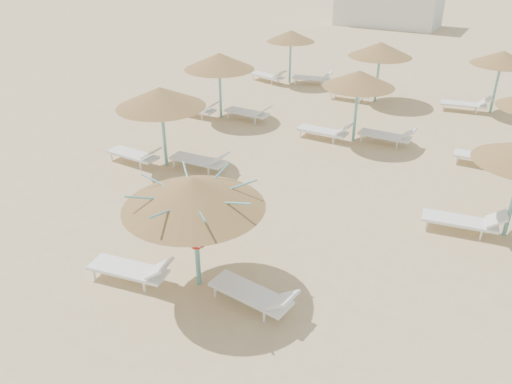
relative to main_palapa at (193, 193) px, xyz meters
The scene contains 6 objects.
ground 2.36m from the main_palapa, 77.65° to the left, with size 120.00×120.00×0.00m, color tan.
main_palapa is the anchor object (origin of this frame).
lounger_main_a 2.49m from the main_palapa, 153.95° to the right, with size 2.05×0.91×0.72m.
lounger_main_b 2.50m from the main_palapa, ahead, with size 2.05×0.83×0.72m.
palapa_field 10.22m from the main_palapa, 80.73° to the left, with size 19.04×13.96×2.72m.
service_hut 35.81m from the main_palapa, 99.54° to the left, with size 8.40×4.40×3.25m.
Camera 1 is at (5.47, -7.56, 7.17)m, focal length 35.00 mm.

